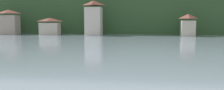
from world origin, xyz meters
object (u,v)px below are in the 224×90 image
(shore_building_westcentral, at_px, (50,27))
(shore_building_eastcentral, at_px, (188,25))
(shore_building_west, at_px, (9,22))
(shore_building_central, at_px, (94,18))

(shore_building_westcentral, xyz_separation_m, shore_building_eastcentral, (43.48, 0.62, 0.55))
(shore_building_west, bearing_deg, shore_building_central, 0.52)
(shore_building_west, relative_size, shore_building_eastcentral, 1.24)
(shore_building_eastcentral, bearing_deg, shore_building_west, -179.61)
(shore_building_central, relative_size, shore_building_eastcentral, 1.65)
(shore_building_westcentral, relative_size, shore_building_central, 0.60)
(shore_building_west, xyz_separation_m, shore_building_westcentral, (14.49, -0.22, -1.32))
(shore_building_westcentral, height_order, shore_building_eastcentral, shore_building_eastcentral)
(shore_building_west, relative_size, shore_building_westcentral, 1.25)
(shore_building_westcentral, bearing_deg, shore_building_west, 179.13)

